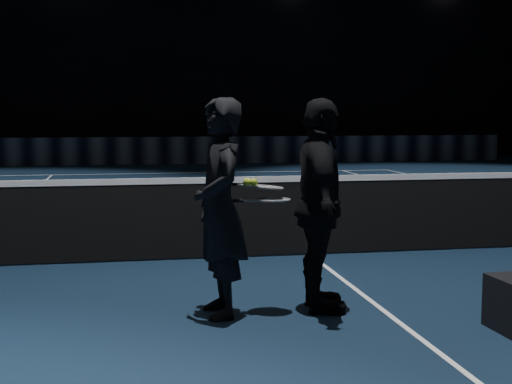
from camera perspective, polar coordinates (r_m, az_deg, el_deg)
floor at (r=8.56m, az=4.32°, el=-5.02°), size 36.00×36.00×0.00m
wall_back at (r=26.41m, az=-5.88°, el=13.53°), size 30.00×0.00×30.00m
court_lines at (r=8.56m, az=4.32°, el=-5.00°), size 10.98×23.78×0.01m
net_mesh at (r=8.49m, az=4.34°, el=-2.05°), size 12.80×0.02×0.86m
net_tape at (r=8.43m, az=4.37°, el=1.08°), size 12.80×0.03×0.07m
sponsor_backdrop at (r=23.75m, az=-5.27°, el=3.34°), size 22.00×0.15×0.90m
player_a at (r=5.89m, az=-2.91°, el=-1.28°), size 0.51×0.71×1.81m
player_b at (r=6.04m, az=5.12°, el=-1.09°), size 0.58×1.11×1.81m
racket_lower at (r=5.95m, az=1.40°, el=-0.64°), size 0.68×0.23×0.03m
racket_upper at (r=5.97m, az=0.85°, el=0.39°), size 0.69×0.26×0.10m
tennis_balls at (r=5.90m, az=-0.47°, el=0.94°), size 0.12×0.10×0.12m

